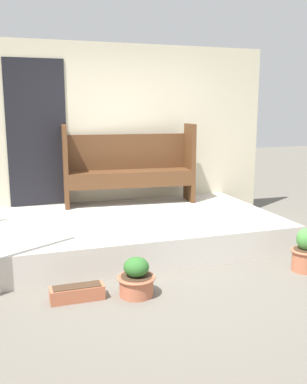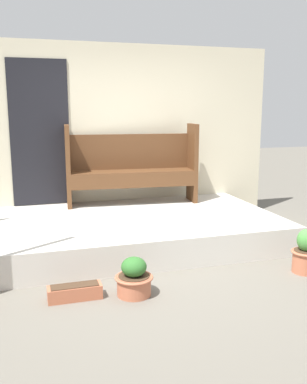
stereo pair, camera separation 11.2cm
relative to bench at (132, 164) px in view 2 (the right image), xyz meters
name	(u,v)px [view 2 (the right image)]	position (x,y,z in m)	size (l,w,h in m)	color
ground_plane	(161,272)	(-0.16, -1.85, -0.92)	(24.00, 24.00, 0.00)	#666056
porch_slab	(130,230)	(-0.22, -0.79, -0.74)	(3.69, 2.11, 0.34)	beige
house_wall	(109,136)	(-0.26, 0.29, 0.39)	(4.89, 0.08, 2.60)	beige
bench	(132,164)	(0.00, 0.00, 0.00)	(1.87, 0.55, 1.13)	#54331C
flower_pot_middle	(134,279)	(-0.56, -2.30, -0.76)	(0.36, 0.36, 0.36)	#B76647
flower_pot_right	(305,254)	(1.30, -2.28, -0.71)	(0.30, 0.30, 0.47)	#B76647
planter_box_rect	(75,292)	(-1.10, -2.23, -0.85)	(0.48, 0.16, 0.14)	#B26042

